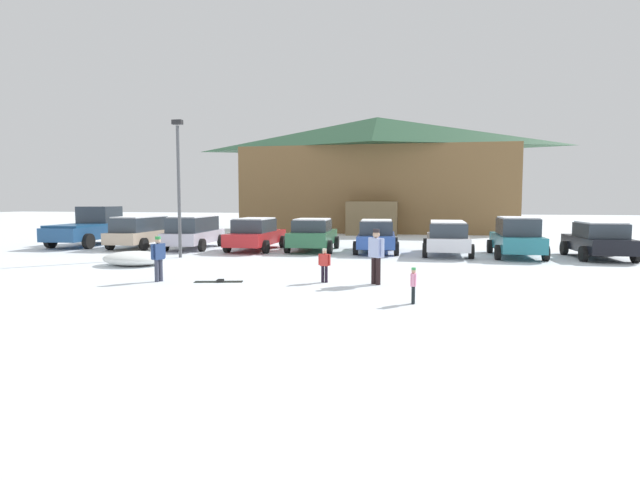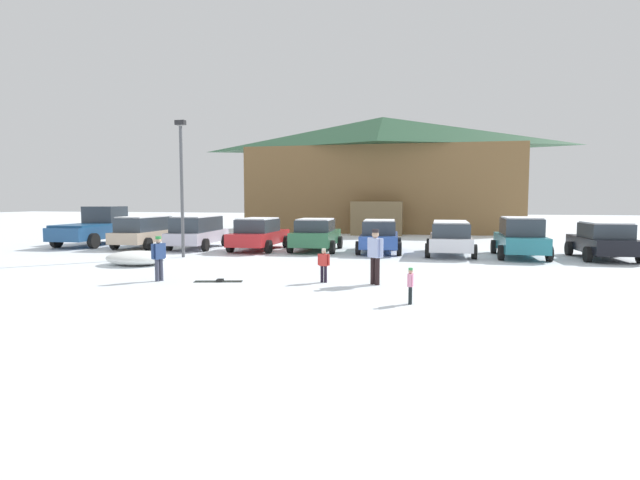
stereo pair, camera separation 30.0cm
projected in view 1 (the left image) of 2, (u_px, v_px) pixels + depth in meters
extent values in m
plane|color=white|center=(214.00, 330.00, 9.74)|extent=(160.00, 160.00, 0.00)
cube|color=brown|center=(377.00, 190.00, 39.93)|extent=(20.89, 7.94, 6.56)
pyramid|color=#275035|center=(377.00, 133.00, 39.56)|extent=(21.51, 8.56, 2.48)
cube|color=brown|center=(372.00, 218.00, 35.69)|extent=(3.66, 1.93, 2.40)
cube|color=#BCA58D|center=(141.00, 236.00, 26.34)|extent=(1.93, 4.53, 0.58)
cube|color=#2D3842|center=(140.00, 224.00, 26.20)|extent=(1.67, 3.46, 0.72)
cube|color=white|center=(139.00, 217.00, 26.17)|extent=(1.56, 3.28, 0.06)
cylinder|color=black|center=(139.00, 239.00, 27.87)|extent=(0.25, 0.65, 0.64)
cylinder|color=black|center=(169.00, 240.00, 27.57)|extent=(0.25, 0.65, 0.64)
cylinder|color=black|center=(110.00, 244.00, 25.16)|extent=(0.25, 0.65, 0.64)
cylinder|color=black|center=(144.00, 244.00, 24.86)|extent=(0.25, 0.65, 0.64)
cube|color=silver|center=(194.00, 237.00, 25.88)|extent=(2.18, 4.77, 0.59)
cube|color=#2D3842|center=(193.00, 224.00, 25.73)|extent=(1.87, 3.64, 0.74)
cube|color=white|center=(193.00, 216.00, 25.70)|extent=(1.75, 3.46, 0.06)
cylinder|color=black|center=(187.00, 240.00, 27.44)|extent=(0.28, 0.66, 0.64)
cylinder|color=black|center=(221.00, 240.00, 27.20)|extent=(0.28, 0.66, 0.64)
cylinder|color=black|center=(165.00, 245.00, 24.60)|extent=(0.28, 0.66, 0.64)
cylinder|color=black|center=(202.00, 245.00, 24.37)|extent=(0.28, 0.66, 0.64)
cube|color=red|center=(256.00, 238.00, 25.10)|extent=(1.87, 4.72, 0.61)
cube|color=#2D3842|center=(254.00, 226.00, 24.82)|extent=(1.62, 2.46, 0.63)
cube|color=white|center=(254.00, 219.00, 24.79)|extent=(1.51, 2.34, 0.06)
cylinder|color=black|center=(248.00, 241.00, 26.74)|extent=(0.23, 0.64, 0.64)
cylinder|color=black|center=(283.00, 242.00, 26.35)|extent=(0.23, 0.64, 0.64)
cylinder|color=black|center=(227.00, 246.00, 23.90)|extent=(0.23, 0.64, 0.64)
cylinder|color=black|center=(266.00, 247.00, 23.51)|extent=(0.23, 0.64, 0.64)
cube|color=#2C6643|center=(313.00, 238.00, 24.80)|extent=(2.14, 4.32, 0.66)
cube|color=#2D3842|center=(312.00, 226.00, 24.54)|extent=(1.80, 2.29, 0.56)
cube|color=white|center=(312.00, 219.00, 24.52)|extent=(1.68, 2.17, 0.06)
cylinder|color=black|center=(298.00, 242.00, 26.27)|extent=(0.26, 0.65, 0.64)
cylinder|color=black|center=(337.00, 242.00, 25.95)|extent=(0.26, 0.65, 0.64)
cylinder|color=black|center=(287.00, 246.00, 23.70)|extent=(0.26, 0.65, 0.64)
cylinder|color=black|center=(330.00, 247.00, 23.38)|extent=(0.26, 0.65, 0.64)
cube|color=#2C50A6|center=(377.00, 240.00, 24.07)|extent=(2.08, 4.38, 0.57)
cube|color=#2D3842|center=(377.00, 228.00, 23.81)|extent=(1.70, 2.33, 0.63)
cube|color=white|center=(377.00, 220.00, 23.78)|extent=(1.59, 2.21, 0.06)
cylinder|color=black|center=(359.00, 243.00, 25.51)|extent=(0.27, 0.66, 0.64)
cylinder|color=black|center=(395.00, 243.00, 25.27)|extent=(0.27, 0.66, 0.64)
cylinder|color=black|center=(356.00, 248.00, 22.91)|extent=(0.27, 0.66, 0.64)
cylinder|color=black|center=(396.00, 249.00, 22.67)|extent=(0.27, 0.66, 0.64)
cube|color=silver|center=(447.00, 242.00, 22.96)|extent=(1.83, 4.50, 0.57)
cube|color=#2D3842|center=(447.00, 229.00, 22.83)|extent=(1.60, 3.42, 0.60)
cube|color=white|center=(447.00, 222.00, 22.80)|extent=(1.50, 3.25, 0.06)
cylinder|color=black|center=(425.00, 245.00, 24.55)|extent=(0.22, 0.64, 0.64)
cylinder|color=black|center=(467.00, 246.00, 24.13)|extent=(0.22, 0.64, 0.64)
cylinder|color=black|center=(425.00, 250.00, 21.84)|extent=(0.22, 0.64, 0.64)
cylinder|color=black|center=(471.00, 251.00, 21.42)|extent=(0.22, 0.64, 0.64)
cube|color=teal|center=(516.00, 242.00, 22.15)|extent=(1.80, 4.38, 0.66)
cube|color=#2D3842|center=(517.00, 227.00, 21.88)|extent=(1.57, 2.29, 0.74)
cube|color=white|center=(518.00, 218.00, 21.85)|extent=(1.46, 2.17, 0.06)
cylinder|color=black|center=(490.00, 246.00, 23.69)|extent=(0.23, 0.64, 0.64)
cylinder|color=black|center=(532.00, 247.00, 23.30)|extent=(0.23, 0.64, 0.64)
cylinder|color=black|center=(498.00, 252.00, 21.05)|extent=(0.23, 0.64, 0.64)
cylinder|color=black|center=(546.00, 253.00, 20.66)|extent=(0.23, 0.64, 0.64)
cube|color=black|center=(598.00, 244.00, 21.50)|extent=(2.03, 4.15, 0.61)
cube|color=#2D3842|center=(600.00, 230.00, 21.25)|extent=(1.72, 2.19, 0.60)
cube|color=white|center=(601.00, 223.00, 21.22)|extent=(1.60, 2.08, 0.06)
cylinder|color=black|center=(564.00, 248.00, 22.93)|extent=(0.25, 0.65, 0.64)
cylinder|color=black|center=(610.00, 249.00, 22.60)|extent=(0.25, 0.65, 0.64)
cylinder|color=black|center=(583.00, 254.00, 20.45)|extent=(0.25, 0.65, 0.64)
cylinder|color=black|center=(636.00, 255.00, 20.12)|extent=(0.25, 0.65, 0.64)
cube|color=navy|center=(88.00, 232.00, 27.45)|extent=(2.32, 5.53, 0.70)
cube|color=#2D3842|center=(100.00, 216.00, 28.44)|extent=(1.94, 1.84, 1.05)
cube|color=navy|center=(77.00, 226.00, 26.48)|extent=(2.17, 3.09, 0.12)
cylinder|color=black|center=(89.00, 236.00, 29.25)|extent=(0.31, 0.81, 0.80)
cylinder|color=black|center=(123.00, 237.00, 28.91)|extent=(0.31, 0.81, 0.80)
cylinder|color=black|center=(51.00, 241.00, 26.05)|extent=(0.31, 0.81, 0.80)
cylinder|color=black|center=(89.00, 241.00, 25.71)|extent=(0.31, 0.81, 0.80)
cylinder|color=black|center=(323.00, 274.00, 15.34)|extent=(0.09, 0.09, 0.51)
cylinder|color=black|center=(326.00, 274.00, 15.31)|extent=(0.09, 0.09, 0.51)
cube|color=red|center=(324.00, 260.00, 15.29)|extent=(0.26, 0.17, 0.36)
cylinder|color=red|center=(320.00, 259.00, 15.34)|extent=(0.07, 0.07, 0.35)
cylinder|color=red|center=(329.00, 260.00, 15.24)|extent=(0.07, 0.07, 0.35)
sphere|color=tan|center=(324.00, 252.00, 15.27)|extent=(0.13, 0.13, 0.13)
cylinder|color=beige|center=(324.00, 250.00, 15.26)|extent=(0.13, 0.13, 0.06)
cylinder|color=black|center=(378.00, 271.00, 14.88)|extent=(0.15, 0.15, 0.82)
cylinder|color=black|center=(374.00, 271.00, 15.02)|extent=(0.15, 0.15, 0.82)
cube|color=#A6B5E5|center=(376.00, 248.00, 14.90)|extent=(0.46, 0.43, 0.58)
cylinder|color=#A6B5E5|center=(382.00, 248.00, 14.70)|extent=(0.11, 0.11, 0.55)
cylinder|color=#A6B5E5|center=(370.00, 247.00, 15.09)|extent=(0.11, 0.11, 0.55)
sphere|color=tan|center=(376.00, 235.00, 14.86)|extent=(0.21, 0.21, 0.21)
cylinder|color=#292327|center=(376.00, 231.00, 14.86)|extent=(0.20, 0.20, 0.10)
cylinder|color=#393C4F|center=(157.00, 271.00, 15.43)|extent=(0.13, 0.13, 0.69)
cylinder|color=#393C4F|center=(161.00, 270.00, 15.55)|extent=(0.13, 0.13, 0.69)
cube|color=navy|center=(158.00, 252.00, 15.44)|extent=(0.32, 0.39, 0.49)
cylinder|color=navy|center=(152.00, 252.00, 15.27)|extent=(0.09, 0.09, 0.46)
cylinder|color=navy|center=(164.00, 251.00, 15.62)|extent=(0.09, 0.09, 0.46)
sphere|color=tan|center=(158.00, 241.00, 15.42)|extent=(0.18, 0.18, 0.18)
cylinder|color=green|center=(158.00, 238.00, 15.41)|extent=(0.17, 0.17, 0.08)
cylinder|color=black|center=(413.00, 295.00, 12.15)|extent=(0.08, 0.08, 0.44)
cylinder|color=black|center=(413.00, 295.00, 12.24)|extent=(0.08, 0.08, 0.44)
cube|color=pink|center=(413.00, 280.00, 12.16)|extent=(0.14, 0.22, 0.31)
cylinder|color=pink|center=(413.00, 280.00, 12.03)|extent=(0.06, 0.06, 0.29)
cylinder|color=pink|center=(414.00, 279.00, 12.29)|extent=(0.06, 0.06, 0.29)
sphere|color=tan|center=(414.00, 271.00, 12.15)|extent=(0.11, 0.11, 0.11)
cylinder|color=green|center=(414.00, 269.00, 12.14)|extent=(0.11, 0.11, 0.05)
cube|color=#232924|center=(218.00, 282.00, 15.31)|extent=(1.45, 0.46, 0.02)
cube|color=black|center=(220.00, 281.00, 15.31)|extent=(0.21, 0.13, 0.06)
cube|color=#232924|center=(219.00, 281.00, 15.51)|extent=(1.45, 0.46, 0.02)
cube|color=black|center=(221.00, 280.00, 15.51)|extent=(0.21, 0.13, 0.06)
cylinder|color=#515459|center=(179.00, 192.00, 21.71)|extent=(0.14, 0.14, 5.72)
cube|color=#232326|center=(177.00, 122.00, 21.46)|extent=(0.44, 0.24, 0.20)
ellipsoid|color=white|center=(134.00, 258.00, 19.35)|extent=(2.45, 1.96, 0.54)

